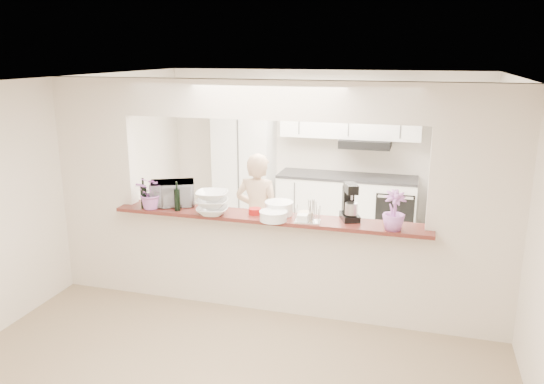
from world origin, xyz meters
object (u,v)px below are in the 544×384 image
at_px(refrigerator, 457,189).
at_px(person, 258,217).
at_px(toaster_oven, 172,193).
at_px(stand_mixer, 350,203).

height_order(refrigerator, person, refrigerator).
xyz_separation_m(refrigerator, toaster_oven, (-3.20, -2.60, 0.37)).
bearing_deg(person, stand_mixer, 151.79).
bearing_deg(stand_mixer, toaster_oven, -179.65).
bearing_deg(stand_mixer, refrigerator, 65.04).
xyz_separation_m(stand_mixer, person, (-1.23, 0.74, -0.47)).
xyz_separation_m(refrigerator, stand_mixer, (-1.20, -2.59, 0.41)).
height_order(toaster_oven, stand_mixer, stand_mixer).
bearing_deg(refrigerator, toaster_oven, -140.91).
height_order(stand_mixer, person, person).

